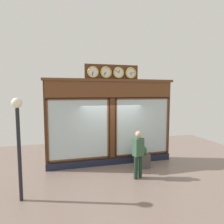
{
  "coord_description": "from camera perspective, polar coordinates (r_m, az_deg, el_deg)",
  "views": [
    {
      "loc": [
        2.06,
        7.77,
        3.03
      ],
      "look_at": [
        0.0,
        0.0,
        2.22
      ],
      "focal_mm": 31.73,
      "sensor_mm": 36.0,
      "label": 1
    }
  ],
  "objects": [
    {
      "name": "planter_box",
      "position": [
        8.29,
        8.71,
        -13.78
      ],
      "size": [
        0.56,
        0.36,
        0.54
      ],
      "primitive_type": "cube",
      "color": "#4C4742",
      "rests_on": "ground_plane"
    },
    {
      "name": "pedestrian",
      "position": [
        7.11,
        7.56,
        -11.49
      ],
      "size": [
        0.41,
        0.33,
        1.69
      ],
      "color": "#1C2F21",
      "rests_on": "ground_plane"
    },
    {
      "name": "shop_facade",
      "position": [
        8.25,
        -0.22,
        -2.67
      ],
      "size": [
        5.41,
        0.42,
        4.13
      ],
      "color": "#4C2B16",
      "rests_on": "ground_plane"
    },
    {
      "name": "ground_plane",
      "position": [
        6.18,
        7.29,
        -23.68
      ],
      "size": [
        14.0,
        14.0,
        0.0
      ],
      "primitive_type": "plane",
      "color": "#7A665B"
    },
    {
      "name": "street_lamp",
      "position": [
        5.96,
        -25.41,
        -5.16
      ],
      "size": [
        0.28,
        0.28,
        2.88
      ],
      "color": "black",
      "rests_on": "ground_plane"
    },
    {
      "name": "planter_shrub",
      "position": [
        8.15,
        8.76,
        -10.81
      ],
      "size": [
        0.35,
        0.35,
        0.35
      ],
      "primitive_type": "sphere",
      "color": "#285623",
      "rests_on": "planter_box"
    }
  ]
}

